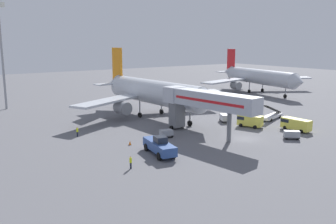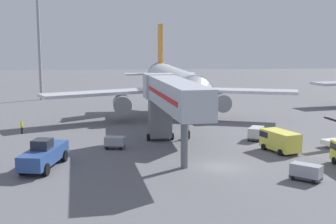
{
  "view_description": "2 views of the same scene",
  "coord_description": "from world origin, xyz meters",
  "px_view_note": "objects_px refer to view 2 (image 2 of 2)",
  "views": [
    {
      "loc": [
        -44.04,
        -41.06,
        16.05
      ],
      "look_at": [
        -3.98,
        16.24,
        2.44
      ],
      "focal_mm": 39.15,
      "sensor_mm": 36.0,
      "label": 1
    },
    {
      "loc": [
        -7.82,
        -40.71,
        11.57
      ],
      "look_at": [
        -3.54,
        16.42,
        2.7
      ],
      "focal_mm": 49.02,
      "sensor_mm": 36.0,
      "label": 2
    }
  ],
  "objects_px": {
    "pushback_tug": "(44,155)",
    "ground_crew_worker_foreground": "(22,127)",
    "baggage_cart_mid_left": "(306,172)",
    "baggage_cart_near_right": "(256,133)",
    "safety_cone_alpha": "(46,148)",
    "apron_light_mast": "(38,12)",
    "airplane_at_gate": "(173,86)",
    "jet_bridge": "(171,97)",
    "service_van_near_left": "(279,140)",
    "baggage_cart_mid_center": "(115,142)"
  },
  "relations": [
    {
      "from": "baggage_cart_near_right",
      "to": "ground_crew_worker_foreground",
      "type": "height_order",
      "value": "ground_crew_worker_foreground"
    },
    {
      "from": "baggage_cart_near_right",
      "to": "jet_bridge",
      "type": "bearing_deg",
      "value": -151.98
    },
    {
      "from": "airplane_at_gate",
      "to": "safety_cone_alpha",
      "type": "bearing_deg",
      "value": -131.47
    },
    {
      "from": "airplane_at_gate",
      "to": "apron_light_mast",
      "type": "distance_m",
      "value": 38.35
    },
    {
      "from": "airplane_at_gate",
      "to": "jet_bridge",
      "type": "xyz_separation_m",
      "value": [
        -1.7,
        -18.76,
        0.67
      ]
    },
    {
      "from": "pushback_tug",
      "to": "service_van_near_left",
      "type": "xyz_separation_m",
      "value": [
        23.57,
        4.6,
        -0.01
      ]
    },
    {
      "from": "airplane_at_gate",
      "to": "pushback_tug",
      "type": "height_order",
      "value": "airplane_at_gate"
    },
    {
      "from": "baggage_cart_mid_center",
      "to": "baggage_cart_mid_left",
      "type": "xyz_separation_m",
      "value": [
        16.41,
        -12.83,
        0.05
      ]
    },
    {
      "from": "airplane_at_gate",
      "to": "baggage_cart_mid_center",
      "type": "xyz_separation_m",
      "value": [
        -7.67,
        -16.42,
        -4.52
      ]
    },
    {
      "from": "service_van_near_left",
      "to": "safety_cone_alpha",
      "type": "relative_size",
      "value": 7.19
    },
    {
      "from": "apron_light_mast",
      "to": "airplane_at_gate",
      "type": "bearing_deg",
      "value": -48.72
    },
    {
      "from": "baggage_cart_near_right",
      "to": "safety_cone_alpha",
      "type": "height_order",
      "value": "baggage_cart_near_right"
    },
    {
      "from": "jet_bridge",
      "to": "pushback_tug",
      "type": "height_order",
      "value": "jet_bridge"
    },
    {
      "from": "jet_bridge",
      "to": "ground_crew_worker_foreground",
      "type": "bearing_deg",
      "value": 147.41
    },
    {
      "from": "baggage_cart_mid_left",
      "to": "pushback_tug",
      "type": "bearing_deg",
      "value": 166.01
    },
    {
      "from": "pushback_tug",
      "to": "safety_cone_alpha",
      "type": "distance_m",
      "value": 6.87
    },
    {
      "from": "ground_crew_worker_foreground",
      "to": "apron_light_mast",
      "type": "relative_size",
      "value": 0.07
    },
    {
      "from": "service_van_near_left",
      "to": "pushback_tug",
      "type": "bearing_deg",
      "value": -168.95
    },
    {
      "from": "pushback_tug",
      "to": "ground_crew_worker_foreground",
      "type": "height_order",
      "value": "pushback_tug"
    },
    {
      "from": "pushback_tug",
      "to": "baggage_cart_mid_center",
      "type": "relative_size",
      "value": 3.37
    },
    {
      "from": "airplane_at_gate",
      "to": "jet_bridge",
      "type": "bearing_deg",
      "value": -95.18
    },
    {
      "from": "baggage_cart_near_right",
      "to": "service_van_near_left",
      "type": "bearing_deg",
      "value": -81.08
    },
    {
      "from": "airplane_at_gate",
      "to": "baggage_cart_mid_center",
      "type": "height_order",
      "value": "airplane_at_gate"
    },
    {
      "from": "pushback_tug",
      "to": "ground_crew_worker_foreground",
      "type": "relative_size",
      "value": 4.56
    },
    {
      "from": "safety_cone_alpha",
      "to": "apron_light_mast",
      "type": "xyz_separation_m",
      "value": [
        -9.1,
        44.29,
        16.87
      ]
    },
    {
      "from": "ground_crew_worker_foreground",
      "to": "safety_cone_alpha",
      "type": "distance_m",
      "value": 10.83
    },
    {
      "from": "baggage_cart_mid_left",
      "to": "baggage_cart_mid_center",
      "type": "bearing_deg",
      "value": 141.97
    },
    {
      "from": "apron_light_mast",
      "to": "jet_bridge",
      "type": "bearing_deg",
      "value": -64.17
    },
    {
      "from": "airplane_at_gate",
      "to": "baggage_cart_mid_left",
      "type": "distance_m",
      "value": 30.86
    },
    {
      "from": "ground_crew_worker_foreground",
      "to": "baggage_cart_mid_left",
      "type": "bearing_deg",
      "value": -37.72
    },
    {
      "from": "baggage_cart_near_right",
      "to": "apron_light_mast",
      "type": "xyz_separation_m",
      "value": [
        -32.84,
        40.56,
        16.36
      ]
    },
    {
      "from": "baggage_cart_mid_center",
      "to": "baggage_cart_mid_left",
      "type": "bearing_deg",
      "value": -38.03
    },
    {
      "from": "apron_light_mast",
      "to": "safety_cone_alpha",
      "type": "bearing_deg",
      "value": -78.39
    },
    {
      "from": "service_van_near_left",
      "to": "baggage_cart_near_right",
      "type": "xyz_separation_m",
      "value": [
        -0.92,
        5.85,
        -0.41
      ]
    },
    {
      "from": "airplane_at_gate",
      "to": "baggage_cart_mid_left",
      "type": "xyz_separation_m",
      "value": [
        8.73,
        -29.26,
        -4.47
      ]
    },
    {
      "from": "baggage_cart_mid_left",
      "to": "ground_crew_worker_foreground",
      "type": "distance_m",
      "value": 36.02
    },
    {
      "from": "pushback_tug",
      "to": "service_van_near_left",
      "type": "distance_m",
      "value": 24.02
    },
    {
      "from": "baggage_cart_near_right",
      "to": "safety_cone_alpha",
      "type": "xyz_separation_m",
      "value": [
        -23.74,
        -3.73,
        -0.5
      ]
    },
    {
      "from": "safety_cone_alpha",
      "to": "airplane_at_gate",
      "type": "bearing_deg",
      "value": 48.53
    },
    {
      "from": "pushback_tug",
      "to": "safety_cone_alpha",
      "type": "relative_size",
      "value": 11.21
    },
    {
      "from": "ground_crew_worker_foreground",
      "to": "jet_bridge",
      "type": "bearing_deg",
      "value": -32.59
    },
    {
      "from": "baggage_cart_mid_center",
      "to": "apron_light_mast",
      "type": "relative_size",
      "value": 0.09
    },
    {
      "from": "ground_crew_worker_foreground",
      "to": "baggage_cart_near_right",
      "type": "bearing_deg",
      "value": -11.78
    },
    {
      "from": "jet_bridge",
      "to": "service_van_near_left",
      "type": "height_order",
      "value": "jet_bridge"
    },
    {
      "from": "service_van_near_left",
      "to": "safety_cone_alpha",
      "type": "xyz_separation_m",
      "value": [
        -24.66,
        2.12,
        -0.92
      ]
    },
    {
      "from": "airplane_at_gate",
      "to": "jet_bridge",
      "type": "height_order",
      "value": "airplane_at_gate"
    },
    {
      "from": "jet_bridge",
      "to": "baggage_cart_near_right",
      "type": "distance_m",
      "value": 12.94
    },
    {
      "from": "pushback_tug",
      "to": "baggage_cart_near_right",
      "type": "xyz_separation_m",
      "value": [
        22.65,
        10.45,
        -0.42
      ]
    },
    {
      "from": "airplane_at_gate",
      "to": "apron_light_mast",
      "type": "height_order",
      "value": "apron_light_mast"
    },
    {
      "from": "service_van_near_left",
      "to": "apron_light_mast",
      "type": "relative_size",
      "value": 0.2
    }
  ]
}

